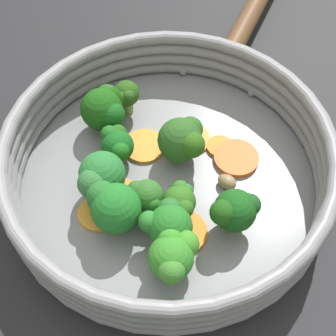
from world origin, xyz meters
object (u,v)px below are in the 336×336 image
at_px(broccoli_floret_3, 234,211).
at_px(mushroom_piece_0, 115,205).
at_px(broccoli_floret_7, 126,95).
at_px(broccoli_floret_10, 105,108).
at_px(broccoli_floret_4, 117,144).
at_px(carrot_slice_5, 220,147).
at_px(broccoli_floret_2, 100,177).
at_px(broccoli_floret_6, 164,224).
at_px(broccoli_floret_9, 183,139).
at_px(carrot_slice_1, 98,213).
at_px(carrot_slice_3, 183,232).
at_px(carrot_slice_0, 236,158).
at_px(carrot_slice_2, 118,197).
at_px(broccoli_floret_5, 180,201).
at_px(carrot_slice_4, 144,146).
at_px(broccoli_floret_1, 177,255).
at_px(carrot_slice_6, 192,139).
at_px(broccoli_floret_0, 146,197).
at_px(broccoli_floret_8, 112,206).
at_px(mushroom_piece_1, 227,182).
at_px(skillet, 168,180).

distance_m(broccoli_floret_3, mushroom_piece_0, 0.12).
height_order(broccoli_floret_7, broccoli_floret_10, broccoli_floret_10).
bearing_deg(broccoli_floret_4, carrot_slice_5, -174.15).
bearing_deg(carrot_slice_5, broccoli_floret_2, 24.92).
bearing_deg(broccoli_floret_6, broccoli_floret_9, -102.59).
relative_size(carrot_slice_1, carrot_slice_3, 0.83).
height_order(carrot_slice_0, carrot_slice_5, carrot_slice_0).
bearing_deg(carrot_slice_5, broccoli_floret_10, -15.36).
distance_m(carrot_slice_3, broccoli_floret_2, 0.09).
bearing_deg(broccoli_floret_6, carrot_slice_0, -130.58).
bearing_deg(broccoli_floret_2, carrot_slice_0, -163.46).
bearing_deg(broccoli_floret_6, carrot_slice_2, -45.72).
height_order(broccoli_floret_3, broccoli_floret_7, broccoli_floret_3).
height_order(carrot_slice_3, broccoli_floret_7, broccoli_floret_7).
bearing_deg(broccoli_floret_5, carrot_slice_4, -67.01).
bearing_deg(carrot_slice_1, broccoli_floret_1, 141.54).
bearing_deg(carrot_slice_4, carrot_slice_6, -170.72).
relative_size(broccoli_floret_2, broccoli_floret_10, 1.05).
distance_m(carrot_slice_2, broccoli_floret_2, 0.03).
height_order(carrot_slice_0, broccoli_floret_2, broccoli_floret_2).
height_order(carrot_slice_4, broccoli_floret_0, broccoli_floret_0).
xyz_separation_m(broccoli_floret_2, broccoli_floret_7, (-0.02, -0.11, -0.00)).
height_order(broccoli_floret_2, broccoli_floret_4, broccoli_floret_2).
xyz_separation_m(broccoli_floret_0, mushroom_piece_0, (0.03, -0.00, -0.02)).
xyz_separation_m(broccoli_floret_4, broccoli_floret_9, (-0.07, 0.00, 0.01)).
relative_size(carrot_slice_0, carrot_slice_3, 1.01).
distance_m(broccoli_floret_0, broccoli_floret_8, 0.04).
relative_size(broccoli_floret_7, mushroom_piece_1, 2.13).
bearing_deg(broccoli_floret_4, broccoli_floret_2, 73.19).
bearing_deg(broccoli_floret_1, broccoli_floret_7, -75.68).
bearing_deg(carrot_slice_2, broccoli_floret_7, -93.60).
distance_m(broccoli_floret_1, broccoli_floret_3, 0.07).
xyz_separation_m(carrot_slice_3, mushroom_piece_0, (0.06, -0.03, 0.00)).
height_order(broccoli_floret_8, mushroom_piece_0, broccoli_floret_8).
relative_size(broccoli_floret_9, mushroom_piece_1, 2.55).
height_order(carrot_slice_2, broccoli_floret_6, broccoli_floret_6).
distance_m(carrot_slice_1, broccoli_floret_5, 0.08).
distance_m(broccoli_floret_0, broccoli_floret_1, 0.07).
distance_m(carrot_slice_5, broccoli_floret_2, 0.14).
relative_size(skillet, carrot_slice_3, 6.61).
relative_size(broccoli_floret_4, broccoli_floret_10, 0.80).
bearing_deg(broccoli_floret_10, skillet, 133.50).
bearing_deg(carrot_slice_5, mushroom_piece_1, 93.06).
height_order(carrot_slice_2, broccoli_floret_2, broccoli_floret_2).
distance_m(carrot_slice_4, broccoli_floret_1, 0.15).
relative_size(carrot_slice_2, broccoli_floret_9, 0.87).
distance_m(broccoli_floret_2, broccoli_floret_4, 0.05).
distance_m(skillet, broccoli_floret_3, 0.09).
bearing_deg(broccoli_floret_8, broccoli_floret_2, -67.81).
bearing_deg(carrot_slice_2, broccoli_floret_0, 154.10).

